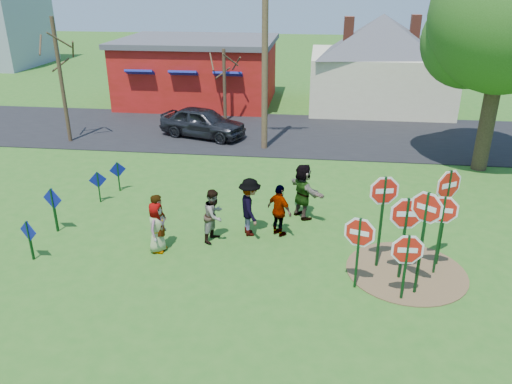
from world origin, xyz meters
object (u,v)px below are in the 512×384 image
Objects in this scene: suv at (203,122)px; person_a at (157,227)px; stop_sign_a at (359,238)px; leafy_tree at (509,26)px; person_b at (159,222)px; stop_sign_d at (447,194)px; utility_pole at (265,45)px; stop_sign_c at (425,220)px; stop_sign_b at (383,199)px.

person_a is at bearing -156.28° from suv.
stop_sign_a is 11.76m from leafy_tree.
stop_sign_a is 0.24× the size of leafy_tree.
person_b is at bearing -155.95° from suv.
stop_sign_d is 9.38m from leafy_tree.
stop_sign_d is (2.29, 1.38, 0.70)m from stop_sign_a.
stop_sign_a is 0.72× the size of stop_sign_d.
stop_sign_a is at bearing -96.20° from person_a.
leafy_tree is at bearing 75.27° from stop_sign_a.
stop_sign_a is 0.24× the size of utility_pole.
person_a is (-7.03, 1.28, -1.28)m from stop_sign_c.
stop_sign_d is at bearing 96.92° from stop_sign_c.
suv is 0.49× the size of leafy_tree.
stop_sign_c is 14.92m from suv.
stop_sign_a is 1.38× the size of person_a.
suv is (-8.99, 10.95, -1.36)m from stop_sign_d.
suv is at bearing 166.54° from leafy_tree.
person_b is 10.53m from utility_pole.
utility_pole is at bearing -28.99° from person_b.
stop_sign_d is at bearing -113.50° from leafy_tree.
leafy_tree is at bearing 45.16° from stop_sign_b.
stop_sign_a is at bearing 178.28° from stop_sign_d.
suv is (-1.14, 11.13, 0.00)m from person_a.
stop_sign_a is 0.75× the size of stop_sign_b.
stop_sign_d is 0.33× the size of utility_pole.
utility_pole is at bearing -5.98° from person_a.
person_b is (-7.80, -0.06, -1.27)m from stop_sign_d.
utility_pole reaches higher than stop_sign_d.
stop_sign_d is 1.92× the size of person_a.
utility_pole is at bearing -95.84° from suv.
stop_sign_a is at bearing -133.93° from stop_sign_b.
person_b is (0.05, 0.12, 0.10)m from person_a.
utility_pole is at bearing 150.37° from stop_sign_c.
stop_sign_b is 13.49m from suv.
person_a is (-7.85, -0.18, -1.36)m from stop_sign_d.
stop_sign_d is 11.45m from utility_pole.
stop_sign_b is 1.62× the size of person_b.
person_b is at bearing 164.72° from stop_sign_b.
leafy_tree reaches higher than person_b.
person_a is at bearing 165.83° from stop_sign_b.
stop_sign_b is (0.64, 1.08, 0.60)m from stop_sign_a.
stop_sign_c is at bearing -65.67° from utility_pole.
stop_sign_d reaches higher than suv.
stop_sign_b is at bearing 157.51° from stop_sign_d.
person_a is 0.17× the size of utility_pole.
suv is at bearing 11.82° from person_a.
stop_sign_c is at bearing -114.40° from leafy_tree.
utility_pole is at bearing 99.74° from stop_sign_b.
stop_sign_a is at bearing -120.63° from person_b.
person_b reaches higher than suv.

